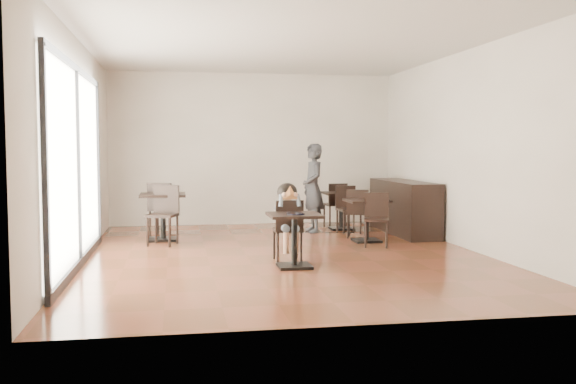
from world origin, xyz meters
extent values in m
cube|color=brown|center=(0.00, 0.00, 0.00)|extent=(6.00, 8.00, 0.01)
cube|color=silver|center=(0.00, 0.00, 3.20)|extent=(6.00, 8.00, 0.01)
cube|color=silver|center=(0.00, 4.00, 1.60)|extent=(6.00, 0.01, 3.20)
cube|color=silver|center=(0.00, -4.00, 1.60)|extent=(6.00, 0.01, 3.20)
cube|color=silver|center=(-3.00, 0.00, 1.60)|extent=(0.01, 8.00, 3.20)
cube|color=silver|center=(3.00, 0.00, 1.60)|extent=(0.01, 8.00, 3.20)
cube|color=white|center=(-2.97, -0.50, 1.40)|extent=(0.04, 4.50, 2.60)
cylinder|color=black|center=(-0.04, -1.19, 0.75)|extent=(0.25, 0.25, 0.01)
imported|color=#343439|center=(0.97, 2.44, 0.86)|extent=(0.48, 0.67, 1.71)
cube|color=black|center=(2.65, 2.00, 0.50)|extent=(0.60, 2.40, 1.00)
camera|label=1|loc=(-1.62, -9.61, 1.64)|focal=40.00mm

